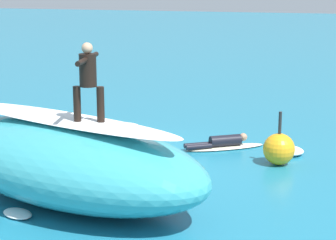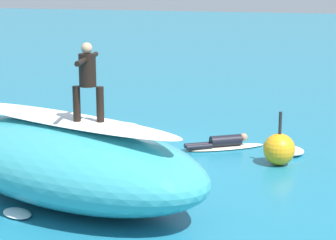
# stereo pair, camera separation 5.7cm
# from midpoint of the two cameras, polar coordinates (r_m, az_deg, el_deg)

# --- Properties ---
(ground_plane) EXTENTS (120.00, 120.00, 0.00)m
(ground_plane) POSITION_cam_midpoint_polar(r_m,az_deg,el_deg) (14.83, -3.96, -3.54)
(ground_plane) COLOR teal
(wave_crest) EXTENTS (6.86, 4.76, 1.56)m
(wave_crest) POSITION_cam_midpoint_polar(r_m,az_deg,el_deg) (12.08, -9.11, -3.72)
(wave_crest) COLOR teal
(wave_crest) RESTS_ON ground_plane
(wave_foam_lip) EXTENTS (5.36, 2.70, 0.08)m
(wave_foam_lip) POSITION_cam_midpoint_polar(r_m,az_deg,el_deg) (11.87, -9.26, 0.08)
(wave_foam_lip) COLOR white
(wave_foam_lip) RESTS_ON wave_crest
(surfboard_riding) EXTENTS (1.87, 0.81, 0.07)m
(surfboard_riding) POSITION_cam_midpoint_polar(r_m,az_deg,el_deg) (11.46, -7.10, -0.33)
(surfboard_riding) COLOR silver
(surfboard_riding) RESTS_ON wave_crest
(surfer_riding) EXTENTS (0.57, 1.37, 1.45)m
(surfer_riding) POSITION_cam_midpoint_polar(r_m,az_deg,el_deg) (11.29, -7.23, 4.01)
(surfer_riding) COLOR black
(surfer_riding) RESTS_ON surfboard_riding
(surfboard_paddling) EXTENTS (1.98, 1.51, 0.06)m
(surfboard_paddling) POSITION_cam_midpoint_polar(r_m,az_deg,el_deg) (15.71, 5.39, -2.50)
(surfboard_paddling) COLOR #EAE5C6
(surfboard_paddling) RESTS_ON ground_plane
(surfer_paddling) EXTENTS (1.47, 1.06, 0.30)m
(surfer_paddling) POSITION_cam_midpoint_polar(r_m,az_deg,el_deg) (15.62, 4.98, -1.98)
(surfer_paddling) COLOR black
(surfer_paddling) RESTS_ON surfboard_paddling
(buoy_marker) EXTENTS (0.73, 0.73, 1.24)m
(buoy_marker) POSITION_cam_midpoint_polar(r_m,az_deg,el_deg) (14.47, 10.25, -2.63)
(buoy_marker) COLOR orange
(buoy_marker) RESTS_ON ground_plane
(foam_patch_near) EXTENTS (1.10, 1.09, 0.18)m
(foam_patch_near) POSITION_cam_midpoint_polar(r_m,az_deg,el_deg) (15.43, 11.03, -2.75)
(foam_patch_near) COLOR white
(foam_patch_near) RESTS_ON ground_plane
(foam_patch_mid) EXTENTS (0.79, 0.68, 0.09)m
(foam_patch_mid) POSITION_cam_midpoint_polar(r_m,az_deg,el_deg) (11.70, -13.49, -8.30)
(foam_patch_mid) COLOR white
(foam_patch_mid) RESTS_ON ground_plane
(foam_patch_far) EXTENTS (0.61, 0.66, 0.11)m
(foam_patch_far) POSITION_cam_midpoint_polar(r_m,az_deg,el_deg) (16.15, 9.72, -2.11)
(foam_patch_far) COLOR white
(foam_patch_far) RESTS_ON ground_plane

